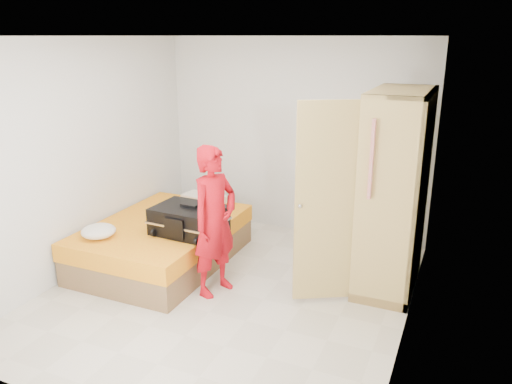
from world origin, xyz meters
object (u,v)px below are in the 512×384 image
at_px(wardrobe, 389,197).
at_px(suitcase, 189,220).
at_px(round_cushion, 99,231).
at_px(person, 215,221).
at_px(bed, 163,242).

bearing_deg(wardrobe, suitcase, -163.03).
bearing_deg(wardrobe, round_cushion, -158.62).
xyz_separation_m(person, suitcase, (-0.45, 0.24, -0.14)).
bearing_deg(bed, person, -22.74).
xyz_separation_m(bed, wardrobe, (2.50, 0.48, 0.75)).
relative_size(bed, suitcase, 2.52).
xyz_separation_m(bed, suitcase, (0.46, -0.14, 0.40)).
xyz_separation_m(suitcase, round_cushion, (-0.84, -0.51, -0.08)).
distance_m(bed, suitcase, 0.62).
relative_size(bed, person, 1.28).
bearing_deg(person, round_cushion, 117.52).
relative_size(suitcase, round_cushion, 2.16).
bearing_deg(suitcase, round_cushion, -146.13).
height_order(wardrobe, round_cushion, wardrobe).
bearing_deg(round_cushion, suitcase, 31.07).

